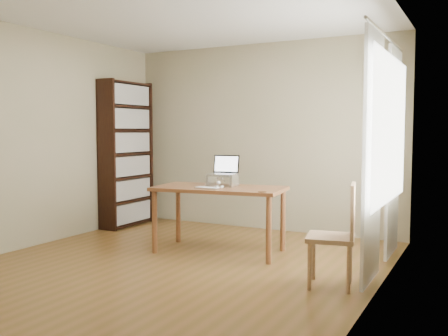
% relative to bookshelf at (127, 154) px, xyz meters
% --- Properties ---
extents(room, '(4.04, 4.54, 2.64)m').
position_rel_bookshelf_xyz_m(room, '(1.86, -1.54, 0.25)').
color(room, brown).
rests_on(room, ground).
extents(bookshelf, '(0.30, 0.90, 2.10)m').
position_rel_bookshelf_xyz_m(bookshelf, '(0.00, 0.00, 0.00)').
color(bookshelf, black).
rests_on(bookshelf, ground).
extents(curtains, '(0.03, 1.90, 2.25)m').
position_rel_bookshelf_xyz_m(curtains, '(3.75, -0.75, 0.12)').
color(curtains, white).
rests_on(curtains, ground).
extents(desk, '(1.54, 0.90, 0.75)m').
position_rel_bookshelf_xyz_m(desk, '(1.96, -0.80, -0.39)').
color(desk, brown).
rests_on(desk, ground).
extents(laptop_stand, '(0.32, 0.25, 0.13)m').
position_rel_bookshelf_xyz_m(laptop_stand, '(1.96, -0.72, -0.22)').
color(laptop_stand, silver).
rests_on(laptop_stand, desk).
extents(laptop, '(0.34, 0.29, 0.22)m').
position_rel_bookshelf_xyz_m(laptop, '(1.96, -0.66, -0.11)').
color(laptop, silver).
rests_on(laptop, laptop_stand).
extents(keyboard, '(0.28, 0.12, 0.02)m').
position_rel_bookshelf_xyz_m(keyboard, '(1.93, -1.02, -0.29)').
color(keyboard, silver).
rests_on(keyboard, desk).
extents(coaster, '(0.09, 0.09, 0.01)m').
position_rel_bookshelf_xyz_m(coaster, '(2.58, -1.02, -0.30)').
color(coaster, brown).
rests_on(coaster, desk).
extents(cat, '(0.23, 0.47, 0.13)m').
position_rel_bookshelf_xyz_m(cat, '(1.98, -0.69, -0.24)').
color(cat, '#4D463D').
rests_on(cat, desk).
extents(chair, '(0.48, 0.48, 0.93)m').
position_rel_bookshelf_xyz_m(chair, '(3.51, -1.46, -0.55)').
color(chair, tan).
rests_on(chair, ground).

